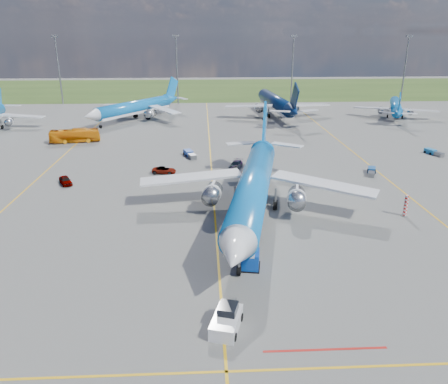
{
  "coord_description": "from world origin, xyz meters",
  "views": [
    {
      "loc": [
        -1.44,
        -45.8,
        23.82
      ],
      "look_at": [
        1.18,
        7.84,
        4.0
      ],
      "focal_mm": 35.0,
      "sensor_mm": 36.0,
      "label": 1
    }
  ],
  "objects_px": {
    "pushback_tug": "(227,320)",
    "bg_jet_nnw": "(136,120)",
    "baggage_tug_w": "(372,171)",
    "main_airliner": "(253,216)",
    "service_car_c": "(236,164)",
    "warning_post": "(406,206)",
    "apron_bus": "(75,136)",
    "baggage_tug_e": "(433,152)",
    "service_car_b": "(164,170)",
    "bg_jet_n": "(275,116)",
    "service_car_a": "(65,180)",
    "uld_container": "(250,260)",
    "baggage_tug_c": "(190,154)",
    "bg_jet_ne": "(394,117)"
  },
  "relations": [
    {
      "from": "warning_post",
      "to": "service_car_b",
      "type": "height_order",
      "value": "warning_post"
    },
    {
      "from": "service_car_b",
      "to": "baggage_tug_e",
      "type": "xyz_separation_m",
      "value": [
        54.26,
        10.0,
        -0.13
      ]
    },
    {
      "from": "bg_jet_n",
      "to": "service_car_b",
      "type": "distance_m",
      "value": 62.47
    },
    {
      "from": "warning_post",
      "to": "apron_bus",
      "type": "height_order",
      "value": "apron_bus"
    },
    {
      "from": "baggage_tug_w",
      "to": "bg_jet_nnw",
      "type": "bearing_deg",
      "value": 154.5
    },
    {
      "from": "bg_jet_ne",
      "to": "baggage_tug_w",
      "type": "height_order",
      "value": "bg_jet_ne"
    },
    {
      "from": "bg_jet_n",
      "to": "service_car_a",
      "type": "bearing_deg",
      "value": 48.67
    },
    {
      "from": "bg_jet_nnw",
      "to": "service_car_a",
      "type": "relative_size",
      "value": 10.14
    },
    {
      "from": "bg_jet_nnw",
      "to": "apron_bus",
      "type": "bearing_deg",
      "value": -76.49
    },
    {
      "from": "baggage_tug_w",
      "to": "main_airliner",
      "type": "bearing_deg",
      "value": -121.01
    },
    {
      "from": "service_car_b",
      "to": "service_car_c",
      "type": "relative_size",
      "value": 0.96
    },
    {
      "from": "baggage_tug_w",
      "to": "bg_jet_n",
      "type": "bearing_deg",
      "value": 119.41
    },
    {
      "from": "service_car_b",
      "to": "baggage_tug_e",
      "type": "distance_m",
      "value": 55.17
    },
    {
      "from": "main_airliner",
      "to": "uld_container",
      "type": "distance_m",
      "value": 13.91
    },
    {
      "from": "bg_jet_ne",
      "to": "bg_jet_nnw",
      "type": "bearing_deg",
      "value": 22.45
    },
    {
      "from": "pushback_tug",
      "to": "baggage_tug_e",
      "type": "distance_m",
      "value": 70.35
    },
    {
      "from": "warning_post",
      "to": "service_car_b",
      "type": "bearing_deg",
      "value": 148.87
    },
    {
      "from": "baggage_tug_w",
      "to": "baggage_tug_e",
      "type": "height_order",
      "value": "baggage_tug_e"
    },
    {
      "from": "bg_jet_ne",
      "to": "service_car_c",
      "type": "height_order",
      "value": "bg_jet_ne"
    },
    {
      "from": "bg_jet_n",
      "to": "uld_container",
      "type": "height_order",
      "value": "bg_jet_n"
    },
    {
      "from": "apron_bus",
      "to": "baggage_tug_e",
      "type": "bearing_deg",
      "value": -111.88
    },
    {
      "from": "pushback_tug",
      "to": "service_car_b",
      "type": "relative_size",
      "value": 1.37
    },
    {
      "from": "service_car_b",
      "to": "baggage_tug_c",
      "type": "bearing_deg",
      "value": -12.92
    },
    {
      "from": "service_car_c",
      "to": "baggage_tug_c",
      "type": "relative_size",
      "value": 0.87
    },
    {
      "from": "warning_post",
      "to": "apron_bus",
      "type": "xyz_separation_m",
      "value": [
        -56.61,
        45.18,
        0.04
      ]
    },
    {
      "from": "pushback_tug",
      "to": "bg_jet_nnw",
      "type": "bearing_deg",
      "value": 118.64
    },
    {
      "from": "main_airliner",
      "to": "baggage_tug_c",
      "type": "bearing_deg",
      "value": 118.62
    },
    {
      "from": "service_car_c",
      "to": "baggage_tug_w",
      "type": "distance_m",
      "value": 24.32
    },
    {
      "from": "bg_jet_nnw",
      "to": "baggage_tug_w",
      "type": "xyz_separation_m",
      "value": [
        48.95,
        -52.42,
        0.45
      ]
    },
    {
      "from": "bg_jet_nnw",
      "to": "baggage_tug_w",
      "type": "bearing_deg",
      "value": -12.35
    },
    {
      "from": "pushback_tug",
      "to": "service_car_b",
      "type": "height_order",
      "value": "pushback_tug"
    },
    {
      "from": "warning_post",
      "to": "service_car_b",
      "type": "relative_size",
      "value": 0.71
    },
    {
      "from": "bg_jet_nnw",
      "to": "service_car_b",
      "type": "distance_m",
      "value": 51.78
    },
    {
      "from": "apron_bus",
      "to": "service_car_b",
      "type": "height_order",
      "value": "apron_bus"
    },
    {
      "from": "bg_jet_n",
      "to": "baggage_tug_w",
      "type": "distance_m",
      "value": 58.06
    },
    {
      "from": "bg_jet_ne",
      "to": "apron_bus",
      "type": "bearing_deg",
      "value": 39.04
    },
    {
      "from": "bg_jet_n",
      "to": "service_car_c",
      "type": "bearing_deg",
      "value": 68.34
    },
    {
      "from": "baggage_tug_c",
      "to": "service_car_c",
      "type": "bearing_deg",
      "value": -61.94
    },
    {
      "from": "bg_jet_n",
      "to": "pushback_tug",
      "type": "bearing_deg",
      "value": 73.61
    },
    {
      "from": "service_car_a",
      "to": "warning_post",
      "type": "bearing_deg",
      "value": -45.33
    },
    {
      "from": "bg_jet_n",
      "to": "uld_container",
      "type": "distance_m",
      "value": 90.67
    },
    {
      "from": "bg_jet_ne",
      "to": "baggage_tug_e",
      "type": "relative_size",
      "value": 7.3
    },
    {
      "from": "pushback_tug",
      "to": "apron_bus",
      "type": "height_order",
      "value": "apron_bus"
    },
    {
      "from": "bg_jet_nnw",
      "to": "baggage_tug_w",
      "type": "distance_m",
      "value": 71.72
    },
    {
      "from": "pushback_tug",
      "to": "apron_bus",
      "type": "bearing_deg",
      "value": 130.55
    },
    {
      "from": "warning_post",
      "to": "baggage_tug_w",
      "type": "bearing_deg",
      "value": 82.79
    },
    {
      "from": "bg_jet_n",
      "to": "baggage_tug_e",
      "type": "relative_size",
      "value": 9.72
    },
    {
      "from": "pushback_tug",
      "to": "baggage_tug_e",
      "type": "height_order",
      "value": "pushback_tug"
    },
    {
      "from": "main_airliner",
      "to": "service_car_c",
      "type": "height_order",
      "value": "main_airliner"
    },
    {
      "from": "baggage_tug_c",
      "to": "warning_post",
      "type": "bearing_deg",
      "value": -65.25
    }
  ]
}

